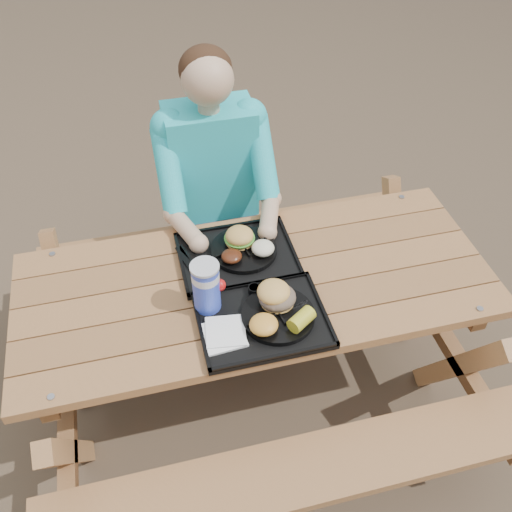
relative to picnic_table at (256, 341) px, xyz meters
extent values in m
plane|color=#999999|center=(0.00, 0.00, -0.38)|extent=(60.00, 60.00, 0.00)
cube|color=black|center=(-0.03, -0.20, 0.39)|extent=(0.45, 0.35, 0.02)
cube|color=black|center=(-0.04, 0.14, 0.39)|extent=(0.45, 0.35, 0.02)
cylinder|color=black|center=(0.03, -0.21, 0.41)|extent=(0.26, 0.26, 0.02)
cylinder|color=black|center=(-0.01, 0.15, 0.41)|extent=(0.26, 0.26, 0.02)
cube|color=white|center=(-0.18, -0.24, 0.40)|extent=(0.15, 0.15, 0.02)
cylinder|color=blue|center=(-0.20, -0.10, 0.49)|extent=(0.10, 0.10, 0.19)
cylinder|color=black|center=(-0.02, -0.07, 0.41)|extent=(0.05, 0.05, 0.03)
cylinder|color=gold|center=(0.03, -0.08, 0.41)|extent=(0.05, 0.05, 0.03)
ellipsoid|color=gold|center=(-0.04, -0.26, 0.44)|extent=(0.10, 0.10, 0.05)
cube|color=black|center=(-0.21, 0.15, 0.40)|extent=(0.10, 0.18, 0.01)
ellipsoid|color=#4C200F|center=(-0.07, 0.09, 0.43)|extent=(0.08, 0.08, 0.04)
ellipsoid|color=#F2EBCD|center=(0.05, 0.10, 0.44)|extent=(0.09, 0.09, 0.05)
camera|label=1|loc=(-0.36, -1.44, 1.94)|focal=40.00mm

